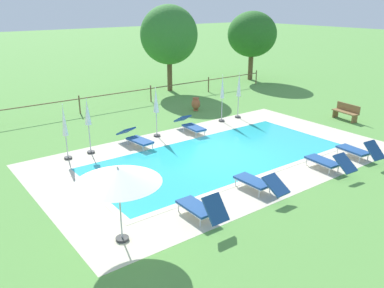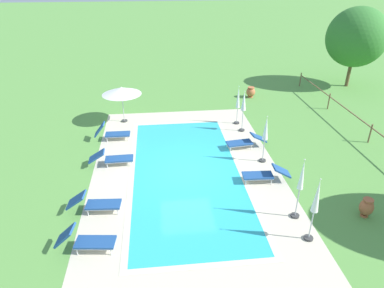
{
  "view_description": "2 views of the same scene",
  "coord_description": "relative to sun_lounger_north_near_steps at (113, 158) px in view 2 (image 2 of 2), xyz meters",
  "views": [
    {
      "loc": [
        -10.19,
        -11.76,
        6.11
      ],
      "look_at": [
        -0.94,
        0.5,
        0.6
      ],
      "focal_mm": 37.52,
      "sensor_mm": 36.0,
      "label": 1
    },
    {
      "loc": [
        13.21,
        -1.19,
        8.45
      ],
      "look_at": [
        -1.47,
        0.41,
        0.67
      ],
      "focal_mm": 32.26,
      "sensor_mm": 36.0,
      "label": 2
    }
  ],
  "objects": [
    {
      "name": "sun_lounger_south_near_corner",
      "position": [
        2.11,
        6.65,
        -0.0
      ],
      "size": [
        0.71,
        2.08,
        0.75
      ],
      "color": "navy",
      "rests_on": "ground"
    },
    {
      "name": "patio_umbrella_closed_row_mid_west",
      "position": [
        5.74,
        7.15,
        1.26
      ],
      "size": [
        0.32,
        0.32,
        2.49
      ],
      "color": "#383838",
      "rests_on": "ground"
    },
    {
      "name": "terracotta_urn_near_fence",
      "position": [
        4.79,
        9.73,
        0.05
      ],
      "size": [
        0.51,
        0.51,
        0.77
      ],
      "color": "#A85B38",
      "rests_on": "ground"
    },
    {
      "name": "terracotta_urn_by_tree",
      "position": [
        -8.32,
        8.79,
        0.04
      ],
      "size": [
        0.63,
        0.63,
        0.75
      ],
      "color": "#B7663D",
      "rests_on": "ground"
    },
    {
      "name": "patio_umbrella_closed_row_east",
      "position": [
        -4.02,
        6.83,
        1.07
      ],
      "size": [
        0.32,
        0.32,
        2.31
      ],
      "color": "#383838",
      "rests_on": "ground"
    },
    {
      "name": "patio_umbrella_closed_row_west",
      "position": [
        0.43,
        7.09,
        1.2
      ],
      "size": [
        0.32,
        0.32,
        2.35
      ],
      "color": "#383838",
      "rests_on": "ground"
    },
    {
      "name": "patio_umbrella_open_foreground",
      "position": [
        -5.03,
        0.19,
        1.55
      ],
      "size": [
        2.26,
        2.26,
        2.17
      ],
      "color": "#383838",
      "rests_on": "ground"
    },
    {
      "name": "ground_plane",
      "position": [
        1.04,
        3.37,
        -0.36
      ],
      "size": [
        160.0,
        160.0,
        0.0
      ],
      "primitive_type": "plane",
      "color": "#599342"
    },
    {
      "name": "sun_lounger_south_mid",
      "position": [
        -2.67,
        -0.26,
        0.03
      ],
      "size": [
        0.61,
        1.85,
        0.99
      ],
      "color": "navy",
      "rests_on": "ground"
    },
    {
      "name": "sun_lounger_north_near_steps",
      "position": [
        0.0,
        0.0,
        0.0
      ],
      "size": [
        0.65,
        2.05,
        0.78
      ],
      "color": "navy",
      "rests_on": "ground"
    },
    {
      "name": "sun_lounger_north_mid",
      "position": [
        3.41,
        -0.32,
        0.01
      ],
      "size": [
        0.74,
        2.04,
        0.83
      ],
      "color": "navy",
      "rests_on": "ground"
    },
    {
      "name": "pool_coping_rim",
      "position": [
        1.04,
        3.37,
        -0.35
      ],
      "size": [
        11.26,
        5.2,
        0.01
      ],
      "color": "beige",
      "rests_on": "ground"
    },
    {
      "name": "tree_west_mid",
      "position": [
        -10.01,
        16.83,
        3.3
      ],
      "size": [
        4.3,
        4.3,
        5.79
      ],
      "color": "brown",
      "rests_on": "ground"
    },
    {
      "name": "patio_umbrella_closed_row_mid_east",
      "position": [
        -3.0,
        6.89,
        1.23
      ],
      "size": [
        0.32,
        0.32,
        2.37
      ],
      "color": "#383838",
      "rests_on": "ground"
    },
    {
      "name": "sun_lounger_north_end",
      "position": [
        5.41,
        -0.34,
        0.02
      ],
      "size": [
        0.82,
        1.99,
        0.92
      ],
      "color": "navy",
      "rests_on": "ground"
    },
    {
      "name": "sun_lounger_north_far",
      "position": [
        -1.01,
        6.56,
        -0.01
      ],
      "size": [
        0.85,
        2.12,
        0.74
      ],
      "color": "navy",
      "rests_on": "ground"
    },
    {
      "name": "swimming_pool_water",
      "position": [
        1.04,
        3.37,
        -0.36
      ],
      "size": [
        10.78,
        4.72,
        0.01
      ],
      "primitive_type": "cube",
      "color": "#2DB7C6",
      "rests_on": "ground"
    },
    {
      "name": "pool_deck_paving",
      "position": [
        1.04,
        3.37,
        -0.36
      ],
      "size": [
        14.53,
        8.47,
        0.01
      ],
      "primitive_type": "cube",
      "color": "beige",
      "rests_on": "ground"
    },
    {
      "name": "patio_umbrella_closed_row_centre",
      "position": [
        4.54,
        7.13,
        1.23
      ],
      "size": [
        0.32,
        0.32,
        2.5
      ],
      "color": "#383838",
      "rests_on": "ground"
    }
  ]
}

